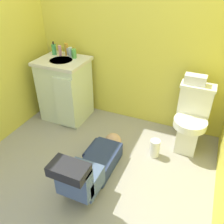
{
  "coord_description": "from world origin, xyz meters",
  "views": [
    {
      "loc": [
        0.91,
        -1.63,
        1.84
      ],
      "look_at": [
        0.04,
        0.37,
        0.45
      ],
      "focal_mm": 38.0,
      "sensor_mm": 36.0,
      "label": 1
    }
  ],
  "objects_px": {
    "faucet": "(68,52)",
    "paper_towel_roll": "(155,148)",
    "person_plumber": "(92,166)",
    "soap_dispenser": "(54,49)",
    "vanity_cabinet": "(65,89)",
    "bottle_green": "(74,54)",
    "tissue_box": "(195,80)",
    "toilet": "(191,119)",
    "bottle_amber": "(67,49)",
    "bottle_pink": "(60,51)",
    "bottle_clear": "(70,52)"
  },
  "relations": [
    {
      "from": "vanity_cabinet",
      "to": "person_plumber",
      "type": "bearing_deg",
      "value": -46.48
    },
    {
      "from": "tissue_box",
      "to": "bottle_clear",
      "type": "height_order",
      "value": "bottle_clear"
    },
    {
      "from": "faucet",
      "to": "paper_towel_roll",
      "type": "bearing_deg",
      "value": -19.0
    },
    {
      "from": "bottle_green",
      "to": "paper_towel_roll",
      "type": "relative_size",
      "value": 0.53
    },
    {
      "from": "person_plumber",
      "to": "paper_towel_roll",
      "type": "relative_size",
      "value": 5.1
    },
    {
      "from": "person_plumber",
      "to": "soap_dispenser",
      "type": "height_order",
      "value": "soap_dispenser"
    },
    {
      "from": "faucet",
      "to": "paper_towel_roll",
      "type": "height_order",
      "value": "faucet"
    },
    {
      "from": "toilet",
      "to": "faucet",
      "type": "height_order",
      "value": "faucet"
    },
    {
      "from": "bottle_amber",
      "to": "vanity_cabinet",
      "type": "bearing_deg",
      "value": -81.4
    },
    {
      "from": "toilet",
      "to": "bottle_clear",
      "type": "relative_size",
      "value": 6.35
    },
    {
      "from": "person_plumber",
      "to": "bottle_clear",
      "type": "height_order",
      "value": "bottle_clear"
    },
    {
      "from": "person_plumber",
      "to": "tissue_box",
      "type": "distance_m",
      "value": 1.38
    },
    {
      "from": "tissue_box",
      "to": "bottle_amber",
      "type": "distance_m",
      "value": 1.6
    },
    {
      "from": "person_plumber",
      "to": "paper_towel_roll",
      "type": "distance_m",
      "value": 0.75
    },
    {
      "from": "faucet",
      "to": "soap_dispenser",
      "type": "xyz_separation_m",
      "value": [
        -0.19,
        -0.02,
        0.02
      ]
    },
    {
      "from": "vanity_cabinet",
      "to": "bottle_pink",
      "type": "distance_m",
      "value": 0.49
    },
    {
      "from": "bottle_green",
      "to": "faucet",
      "type": "bearing_deg",
      "value": 164.46
    },
    {
      "from": "tissue_box",
      "to": "soap_dispenser",
      "type": "bearing_deg",
      "value": 179.23
    },
    {
      "from": "faucet",
      "to": "tissue_box",
      "type": "distance_m",
      "value": 1.57
    },
    {
      "from": "soap_dispenser",
      "to": "bottle_pink",
      "type": "relative_size",
      "value": 1.28
    },
    {
      "from": "vanity_cabinet",
      "to": "bottle_green",
      "type": "distance_m",
      "value": 0.48
    },
    {
      "from": "vanity_cabinet",
      "to": "bottle_green",
      "type": "bearing_deg",
      "value": 46.96
    },
    {
      "from": "toilet",
      "to": "vanity_cabinet",
      "type": "bearing_deg",
      "value": -179.58
    },
    {
      "from": "vanity_cabinet",
      "to": "tissue_box",
      "type": "distance_m",
      "value": 1.62
    },
    {
      "from": "tissue_box",
      "to": "bottle_clear",
      "type": "distance_m",
      "value": 1.53
    },
    {
      "from": "faucet",
      "to": "vanity_cabinet",
      "type": "bearing_deg",
      "value": -88.69
    },
    {
      "from": "vanity_cabinet",
      "to": "bottle_amber",
      "type": "xyz_separation_m",
      "value": [
        -0.02,
        0.16,
        0.48
      ]
    },
    {
      "from": "soap_dispenser",
      "to": "paper_towel_roll",
      "type": "xyz_separation_m",
      "value": [
        1.51,
        -0.43,
        -0.78
      ]
    },
    {
      "from": "paper_towel_roll",
      "to": "vanity_cabinet",
      "type": "bearing_deg",
      "value": 166.82
    },
    {
      "from": "person_plumber",
      "to": "soap_dispenser",
      "type": "relative_size",
      "value": 6.42
    },
    {
      "from": "toilet",
      "to": "bottle_amber",
      "type": "distance_m",
      "value": 1.73
    },
    {
      "from": "paper_towel_roll",
      "to": "bottle_clear",
      "type": "bearing_deg",
      "value": 160.68
    },
    {
      "from": "tissue_box",
      "to": "soap_dispenser",
      "type": "distance_m",
      "value": 1.76
    },
    {
      "from": "bottle_pink",
      "to": "bottle_clear",
      "type": "bearing_deg",
      "value": 8.03
    },
    {
      "from": "bottle_pink",
      "to": "bottle_clear",
      "type": "xyz_separation_m",
      "value": [
        0.14,
        0.02,
        -0.01
      ]
    },
    {
      "from": "soap_dispenser",
      "to": "paper_towel_roll",
      "type": "height_order",
      "value": "soap_dispenser"
    },
    {
      "from": "bottle_pink",
      "to": "bottle_clear",
      "type": "distance_m",
      "value": 0.14
    },
    {
      "from": "bottle_amber",
      "to": "bottle_green",
      "type": "bearing_deg",
      "value": -18.62
    },
    {
      "from": "tissue_box",
      "to": "bottle_amber",
      "type": "relative_size",
      "value": 1.41
    },
    {
      "from": "toilet",
      "to": "soap_dispenser",
      "type": "bearing_deg",
      "value": 176.38
    },
    {
      "from": "vanity_cabinet",
      "to": "soap_dispenser",
      "type": "xyz_separation_m",
      "value": [
        -0.19,
        0.13,
        0.47
      ]
    },
    {
      "from": "bottle_pink",
      "to": "bottle_clear",
      "type": "height_order",
      "value": "bottle_pink"
    },
    {
      "from": "toilet",
      "to": "person_plumber",
      "type": "relative_size",
      "value": 0.7
    },
    {
      "from": "vanity_cabinet",
      "to": "faucet",
      "type": "relative_size",
      "value": 8.2
    },
    {
      "from": "bottle_green",
      "to": "person_plumber",
      "type": "bearing_deg",
      "value": -53.78
    },
    {
      "from": "person_plumber",
      "to": "bottle_pink",
      "type": "distance_m",
      "value": 1.54
    },
    {
      "from": "bottle_pink",
      "to": "bottle_amber",
      "type": "height_order",
      "value": "bottle_amber"
    },
    {
      "from": "bottle_amber",
      "to": "faucet",
      "type": "bearing_deg",
      "value": -33.07
    },
    {
      "from": "paper_towel_roll",
      "to": "soap_dispenser",
      "type": "bearing_deg",
      "value": 163.95
    },
    {
      "from": "bottle_clear",
      "to": "paper_towel_roll",
      "type": "bearing_deg",
      "value": -19.32
    }
  ]
}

